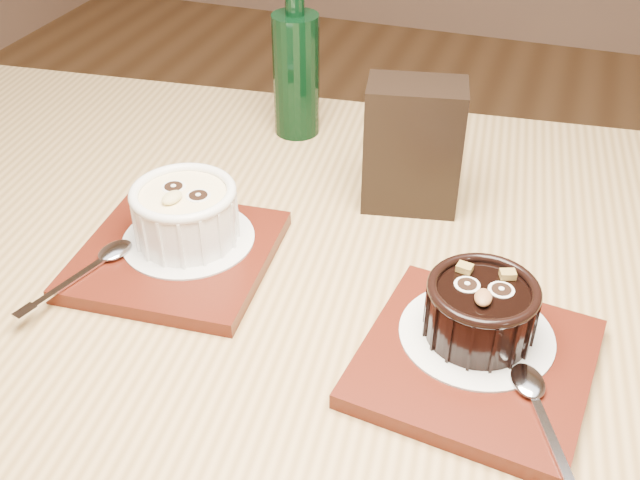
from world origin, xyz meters
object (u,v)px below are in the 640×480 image
Objects in this scene: ramekin_dark at (481,308)px; green_bottle at (296,70)px; ramekin_white at (185,211)px; tray_right at (475,362)px; table at (316,357)px; condiment_stand at (413,146)px; tray_left at (177,255)px.

ramekin_dark is 0.43× the size of green_bottle.
ramekin_white is 0.57× the size of tray_right.
table is at bearing 160.55° from tray_right.
condiment_stand is 0.21m from green_bottle.
condiment_stand is (0.19, 0.16, 0.02)m from ramekin_white.
table is at bearing 163.49° from ramekin_dark.
tray_left is 0.04m from ramekin_white.
tray_left is 1.77× the size of ramekin_white.
tray_right is at bearing -85.98° from ramekin_dark.
ramekin_white is 1.11× the size of ramekin_dark.
green_bottle is at bearing 99.91° from ramekin_white.
ramekin_dark is at bearing -11.42° from table.
table is 9.10× the size of condiment_stand.
ramekin_white is 0.48× the size of green_bottle.
tray_left is at bearing -177.92° from table.
ramekin_dark is (0.29, -0.04, -0.00)m from ramekin_white.
table is at bearing 2.08° from tray_left.
green_bottle reaches higher than tray_left.
table is at bearing -66.38° from green_bottle.
condiment_stand is at bearing 115.92° from tray_right.
tray_left is at bearing -93.25° from green_bottle.
condiment_stand reaches higher than ramekin_dark.
table is 0.24m from condiment_stand.
tray_left is 0.30m from tray_right.
ramekin_white reaches higher than tray_right.
tray_right is at bearing -9.55° from tray_left.
table is 0.36m from green_bottle.
tray_left is 0.85× the size of green_bottle.
table is 0.19m from tray_right.
tray_left is 0.30m from green_bottle.
condiment_stand is at bearing -34.02° from green_bottle.
tray_left and tray_right have the same top height.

